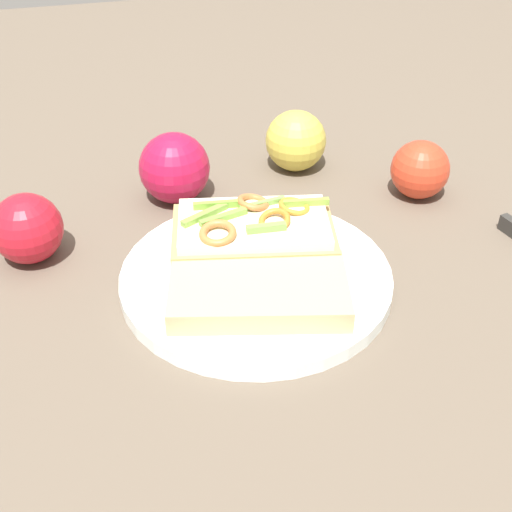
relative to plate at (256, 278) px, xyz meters
name	(u,v)px	position (x,y,z in m)	size (l,w,h in m)	color
ground_plane	(256,284)	(0.00, 0.00, -0.01)	(2.00, 2.00, 0.00)	brown
plate	(256,278)	(0.00, 0.00, 0.00)	(0.27, 0.27, 0.02)	white
sandwich	(253,233)	(0.04, -0.01, 0.03)	(0.13, 0.18, 0.05)	tan
bread_slice_side	(259,291)	(-0.04, 0.01, 0.02)	(0.17, 0.10, 0.02)	tan
apple_0	(296,141)	(0.22, -0.11, 0.03)	(0.08, 0.08, 0.08)	gold
apple_1	(27,229)	(0.10, 0.22, 0.03)	(0.07, 0.07, 0.07)	#B31725
apple_2	(420,170)	(0.12, -0.23, 0.03)	(0.07, 0.07, 0.07)	red
apple_3	(174,168)	(0.18, 0.05, 0.03)	(0.08, 0.08, 0.08)	#AB1439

